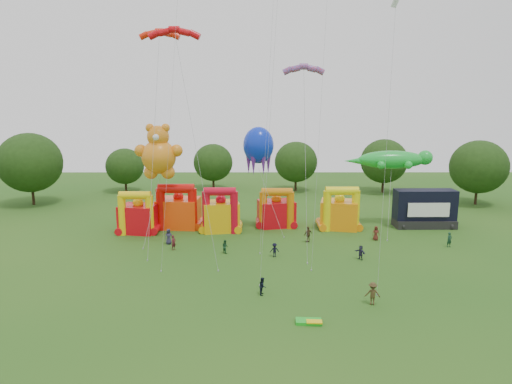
{
  "coord_description": "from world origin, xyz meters",
  "views": [
    {
      "loc": [
        0.09,
        -32.14,
        16.7
      ],
      "look_at": [
        0.17,
        18.0,
        7.0
      ],
      "focal_mm": 32.0,
      "sensor_mm": 36.0,
      "label": 1
    }
  ],
  "objects_px": {
    "bouncy_castle_0": "(138,216)",
    "teddy_bear_kite": "(157,171)",
    "gecko_kite": "(390,187)",
    "spectator_0": "(169,237)",
    "spectator_4": "(308,234)",
    "bouncy_castle_2": "(221,214)",
    "stage_trailer": "(425,209)",
    "octopus_kite": "(266,179)"
  },
  "relations": [
    {
      "from": "bouncy_castle_0",
      "to": "teddy_bear_kite",
      "type": "xyz_separation_m",
      "value": [
        2.93,
        -1.22,
        6.2
      ]
    },
    {
      "from": "bouncy_castle_0",
      "to": "spectator_0",
      "type": "height_order",
      "value": "bouncy_castle_0"
    },
    {
      "from": "bouncy_castle_0",
      "to": "octopus_kite",
      "type": "height_order",
      "value": "octopus_kite"
    },
    {
      "from": "stage_trailer",
      "to": "octopus_kite",
      "type": "bearing_deg",
      "value": -173.95
    },
    {
      "from": "teddy_bear_kite",
      "to": "spectator_0",
      "type": "xyz_separation_m",
      "value": [
        1.95,
        -3.84,
        -7.46
      ]
    },
    {
      "from": "stage_trailer",
      "to": "teddy_bear_kite",
      "type": "bearing_deg",
      "value": -173.43
    },
    {
      "from": "bouncy_castle_2",
      "to": "spectator_4",
      "type": "relative_size",
      "value": 3.09
    },
    {
      "from": "teddy_bear_kite",
      "to": "spectator_4",
      "type": "height_order",
      "value": "teddy_bear_kite"
    },
    {
      "from": "bouncy_castle_0",
      "to": "teddy_bear_kite",
      "type": "relative_size",
      "value": 0.4
    },
    {
      "from": "teddy_bear_kite",
      "to": "bouncy_castle_0",
      "type": "bearing_deg",
      "value": 157.45
    },
    {
      "from": "stage_trailer",
      "to": "bouncy_castle_0",
      "type": "bearing_deg",
      "value": -175.72
    },
    {
      "from": "teddy_bear_kite",
      "to": "spectator_0",
      "type": "relative_size",
      "value": 7.58
    },
    {
      "from": "bouncy_castle_2",
      "to": "octopus_kite",
      "type": "height_order",
      "value": "octopus_kite"
    },
    {
      "from": "gecko_kite",
      "to": "spectator_4",
      "type": "height_order",
      "value": "gecko_kite"
    },
    {
      "from": "stage_trailer",
      "to": "octopus_kite",
      "type": "distance_m",
      "value": 22.51
    },
    {
      "from": "bouncy_castle_0",
      "to": "octopus_kite",
      "type": "relative_size",
      "value": 0.42
    },
    {
      "from": "octopus_kite",
      "to": "stage_trailer",
      "type": "bearing_deg",
      "value": 6.05
    },
    {
      "from": "gecko_kite",
      "to": "spectator_0",
      "type": "relative_size",
      "value": 6.36
    },
    {
      "from": "gecko_kite",
      "to": "bouncy_castle_2",
      "type": "bearing_deg",
      "value": -178.79
    },
    {
      "from": "spectator_4",
      "to": "bouncy_castle_0",
      "type": "bearing_deg",
      "value": -41.61
    },
    {
      "from": "bouncy_castle_2",
      "to": "spectator_0",
      "type": "distance_m",
      "value": 8.43
    },
    {
      "from": "bouncy_castle_2",
      "to": "gecko_kite",
      "type": "distance_m",
      "value": 22.76
    },
    {
      "from": "gecko_kite",
      "to": "octopus_kite",
      "type": "distance_m",
      "value": 16.6
    },
    {
      "from": "bouncy_castle_0",
      "to": "spectator_0",
      "type": "distance_m",
      "value": 7.15
    },
    {
      "from": "bouncy_castle_2",
      "to": "octopus_kite",
      "type": "relative_size",
      "value": 0.44
    },
    {
      "from": "gecko_kite",
      "to": "spectator_4",
      "type": "relative_size",
      "value": 6.09
    },
    {
      "from": "spectator_4",
      "to": "teddy_bear_kite",
      "type": "bearing_deg",
      "value": -39.72
    },
    {
      "from": "bouncy_castle_2",
      "to": "gecko_kite",
      "type": "xyz_separation_m",
      "value": [
        22.47,
        0.47,
        3.58
      ]
    },
    {
      "from": "bouncy_castle_2",
      "to": "spectator_4",
      "type": "height_order",
      "value": "bouncy_castle_2"
    },
    {
      "from": "stage_trailer",
      "to": "octopus_kite",
      "type": "xyz_separation_m",
      "value": [
        -21.93,
        -2.32,
        4.54
      ]
    },
    {
      "from": "bouncy_castle_0",
      "to": "stage_trailer",
      "type": "bearing_deg",
      "value": 4.28
    },
    {
      "from": "bouncy_castle_2",
      "to": "stage_trailer",
      "type": "xyz_separation_m",
      "value": [
        27.85,
        2.1,
        0.18
      ]
    },
    {
      "from": "gecko_kite",
      "to": "spectator_0",
      "type": "height_order",
      "value": "gecko_kite"
    },
    {
      "from": "stage_trailer",
      "to": "spectator_0",
      "type": "xyz_separation_m",
      "value": [
        -33.76,
        -7.95,
        -1.57
      ]
    },
    {
      "from": "bouncy_castle_0",
      "to": "stage_trailer",
      "type": "height_order",
      "value": "bouncy_castle_0"
    },
    {
      "from": "spectator_4",
      "to": "bouncy_castle_2",
      "type": "bearing_deg",
      "value": -55.14
    },
    {
      "from": "stage_trailer",
      "to": "gecko_kite",
      "type": "xyz_separation_m",
      "value": [
        -5.38,
        -1.63,
        3.4
      ]
    },
    {
      "from": "gecko_kite",
      "to": "spectator_4",
      "type": "xyz_separation_m",
      "value": [
        -11.41,
        -5.54,
        -4.93
      ]
    },
    {
      "from": "stage_trailer",
      "to": "spectator_0",
      "type": "height_order",
      "value": "stage_trailer"
    },
    {
      "from": "bouncy_castle_0",
      "to": "bouncy_castle_2",
      "type": "xyz_separation_m",
      "value": [
        10.79,
        0.79,
        0.13
      ]
    },
    {
      "from": "spectator_4",
      "to": "octopus_kite",
      "type": "bearing_deg",
      "value": -73.84
    },
    {
      "from": "bouncy_castle_0",
      "to": "bouncy_castle_2",
      "type": "bearing_deg",
      "value": 4.2
    }
  ]
}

